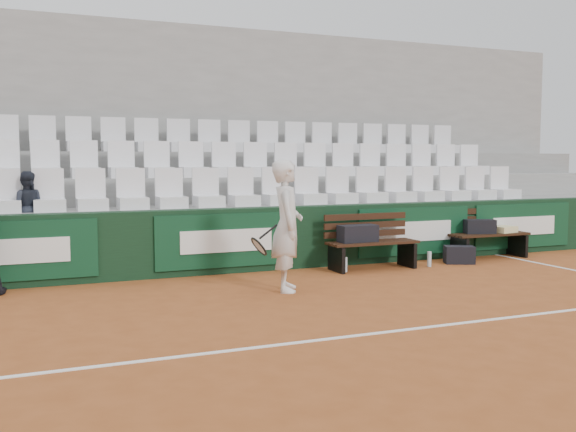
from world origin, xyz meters
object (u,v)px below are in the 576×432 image
(sports_bag_left, at_px, (358,233))
(water_bottle_near, at_px, (345,264))
(bench_left, at_px, (373,255))
(water_bottle_far, at_px, (429,259))
(sports_bag_right, at_px, (480,226))
(sports_bag_ground, at_px, (459,255))
(spectator_c, at_px, (26,176))
(bench_right, at_px, (489,246))
(tennis_player, at_px, (287,226))

(sports_bag_left, relative_size, water_bottle_near, 2.65)
(bench_left, bearing_deg, water_bottle_far, -9.11)
(bench_left, bearing_deg, sports_bag_right, 6.06)
(sports_bag_ground, relative_size, spectator_c, 0.47)
(sports_bag_ground, relative_size, water_bottle_far, 1.94)
(sports_bag_left, relative_size, spectator_c, 0.61)
(sports_bag_right, xyz_separation_m, water_bottle_near, (-2.85, -0.32, -0.45))
(sports_bag_right, distance_m, spectator_c, 7.55)
(bench_right, bearing_deg, sports_bag_ground, -161.64)
(sports_bag_left, xyz_separation_m, water_bottle_far, (1.24, -0.19, -0.46))
(sports_bag_right, bearing_deg, bench_right, -9.10)
(water_bottle_near, bearing_deg, water_bottle_far, -3.19)
(water_bottle_far, relative_size, tennis_player, 0.14)
(sports_bag_ground, height_order, water_bottle_far, sports_bag_ground)
(bench_left, bearing_deg, sports_bag_ground, -2.35)
(sports_bag_ground, distance_m, spectator_c, 7.00)
(sports_bag_left, distance_m, water_bottle_near, 0.55)
(bench_left, xyz_separation_m, sports_bag_right, (2.32, 0.25, 0.35))
(water_bottle_far, bearing_deg, spectator_c, 168.18)
(spectator_c, bearing_deg, sports_bag_left, 175.11)
(tennis_player, bearing_deg, sports_bag_right, 17.02)
(bench_right, bearing_deg, tennis_player, -164.00)
(bench_right, bearing_deg, bench_left, -175.06)
(tennis_player, relative_size, spectator_c, 1.69)
(water_bottle_near, relative_size, water_bottle_far, 0.95)
(tennis_player, distance_m, spectator_c, 3.91)
(water_bottle_far, bearing_deg, tennis_player, -162.86)
(sports_bag_right, bearing_deg, sports_bag_ground, -154.98)
(bench_left, distance_m, sports_bag_ground, 1.65)
(sports_bag_left, relative_size, tennis_player, 0.36)
(water_bottle_near, bearing_deg, sports_bag_left, 20.60)
(sports_bag_left, bearing_deg, bench_left, -6.87)
(sports_bag_ground, xyz_separation_m, water_bottle_near, (-2.18, -0.01, -0.03))
(sports_bag_left, bearing_deg, sports_bag_right, 4.77)
(bench_right, bearing_deg, sports_bag_left, -176.15)
(sports_bag_right, bearing_deg, tennis_player, -162.98)
(sports_bag_left, height_order, spectator_c, spectator_c)
(bench_left, bearing_deg, bench_right, 4.94)
(sports_bag_left, distance_m, sports_bag_ground, 1.95)
(bench_right, xyz_separation_m, sports_bag_ground, (-0.86, -0.28, -0.08))
(sports_bag_right, distance_m, sports_bag_ground, 0.85)
(sports_bag_right, height_order, water_bottle_far, sports_bag_right)
(bench_right, height_order, sports_bag_right, sports_bag_right)
(sports_bag_ground, distance_m, water_bottle_far, 0.67)
(sports_bag_left, distance_m, water_bottle_far, 1.33)
(sports_bag_left, height_order, sports_bag_right, sports_bag_left)
(bench_left, relative_size, bench_right, 1.00)
(tennis_player, xyz_separation_m, spectator_c, (-3.19, 2.17, 0.64))
(bench_left, relative_size, tennis_player, 0.85)
(sports_bag_right, height_order, water_bottle_near, sports_bag_right)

